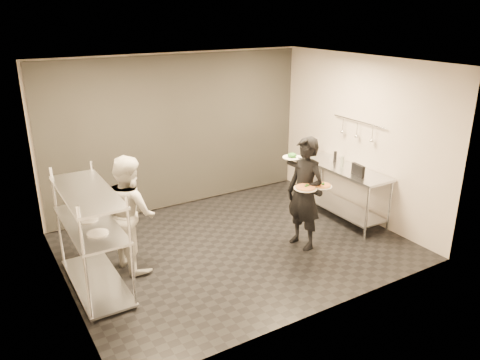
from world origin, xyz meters
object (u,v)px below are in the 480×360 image
pizza_plate_far (322,186)px  pizza_plate_near (306,188)px  prep_counter (342,183)px  bottle_clear (342,162)px  chef (130,213)px  pos_monitor (358,170)px  bottle_green (313,149)px  salad_plate (292,156)px  pass_rack (92,234)px  bottle_dark (335,157)px  waiter (305,194)px

pizza_plate_far → pizza_plate_near: bearing=171.9°
prep_counter → bottle_clear: (-0.00, 0.04, 0.39)m
chef → pizza_plate_near: (2.30, -0.99, 0.24)m
pos_monitor → bottle_green: 1.26m
pizza_plate_near → salad_plate: salad_plate is taller
pizza_plate_far → pos_monitor: 1.08m
pass_rack → prep_counter: pass_rack is taller
salad_plate → bottle_green: 1.71m
chef → bottle_dark: size_ratio=8.65×
chef → salad_plate: (2.40, -0.51, 0.57)m
bottle_green → pizza_plate_far: bearing=-125.7°
bottle_dark → prep_counter: bearing=-104.9°
pass_rack → pos_monitor: (4.21, -0.45, 0.25)m
waiter → pizza_plate_far: (0.12, -0.25, 0.19)m
prep_counter → waiter: waiter is taller
chef → pos_monitor: 3.68m
pizza_plate_near → bottle_clear: 1.62m
pizza_plate_near → pos_monitor: 1.34m
pizza_plate_far → pos_monitor: (1.03, 0.31, -0.04)m
chef → bottle_green: 3.75m
chef → salad_plate: chef is taller
pizza_plate_far → pos_monitor: pos_monitor is taller
bottle_dark → bottle_green: bearing=103.2°
waiter → pizza_plate_far: 0.33m
pizza_plate_far → bottle_clear: (1.15, 0.81, -0.05)m
waiter → bottle_clear: 1.39m
salad_plate → bottle_dark: size_ratio=1.51×
pos_monitor → bottle_dark: (0.21, 0.78, -0.00)m
salad_plate → bottle_green: size_ratio=1.14×
pass_rack → bottle_clear: 4.33m
pass_rack → pizza_plate_near: pass_rack is taller
pizza_plate_near → bottle_green: size_ratio=1.34×
pizza_plate_far → pos_monitor: size_ratio=1.04×
prep_counter → chef: 3.74m
pizza_plate_far → bottle_clear: 1.41m
bottle_green → bottle_clear: 0.76m
pizza_plate_near → pass_rack: bearing=166.0°
prep_counter → pizza_plate_far: (-1.15, -0.77, 0.43)m
pos_monitor → bottle_clear: bearing=83.7°
pizza_plate_near → bottle_green: bearing=47.4°
bottle_green → pizza_plate_near: bearing=-132.6°
salad_plate → bottle_clear: size_ratio=1.56×
pizza_plate_near → bottle_clear: bearing=28.4°
prep_counter → pizza_plate_far: bearing=-146.3°
pizza_plate_far → waiter: bearing=115.2°
prep_counter → bottle_clear: bottle_clear is taller
pizza_plate_far → bottle_dark: bearing=41.5°
prep_counter → bottle_green: bearing=91.8°
chef → bottle_clear: (3.73, -0.21, 0.19)m
pizza_plate_far → bottle_dark: size_ratio=1.52×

